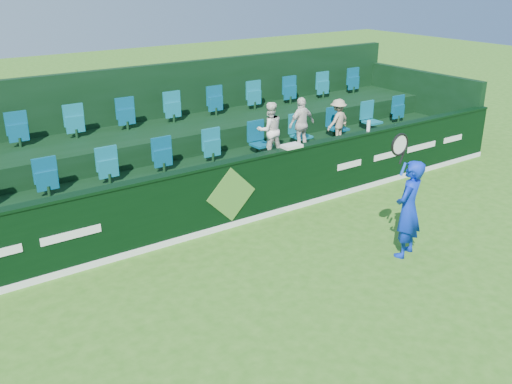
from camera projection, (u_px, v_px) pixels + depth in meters
ground at (376, 322)px, 8.24m from camera, size 60.00×60.00×0.00m
sponsor_hoarding at (228, 194)px, 11.05m from camera, size 16.00×0.25×1.35m
stand_tier_front at (201, 190)px, 11.99m from camera, size 16.00×2.00×0.80m
stand_tier_back at (160, 156)px, 13.35m from camera, size 16.00×1.80×1.30m
stand_rear at (150, 129)px, 13.48m from camera, size 16.00×4.10×2.60m
seat_row_front at (190, 154)px, 12.04m from camera, size 13.50×0.50×0.60m
seat_row_back at (152, 114)px, 13.23m from camera, size 13.50×0.50×0.60m
tennis_player at (408, 208)px, 9.84m from camera, size 1.12×0.61×2.40m
spectator_left at (270, 130)px, 12.59m from camera, size 0.69×0.59×1.25m
spectator_middle at (302, 124)px, 13.07m from camera, size 0.75×0.35×1.24m
spectator_right at (338, 121)px, 13.70m from camera, size 0.74×0.51×1.06m
towel at (292, 146)px, 11.61m from camera, size 0.41×0.27×0.06m
drinks_bottle at (368, 126)px, 12.73m from camera, size 0.08×0.08×0.24m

